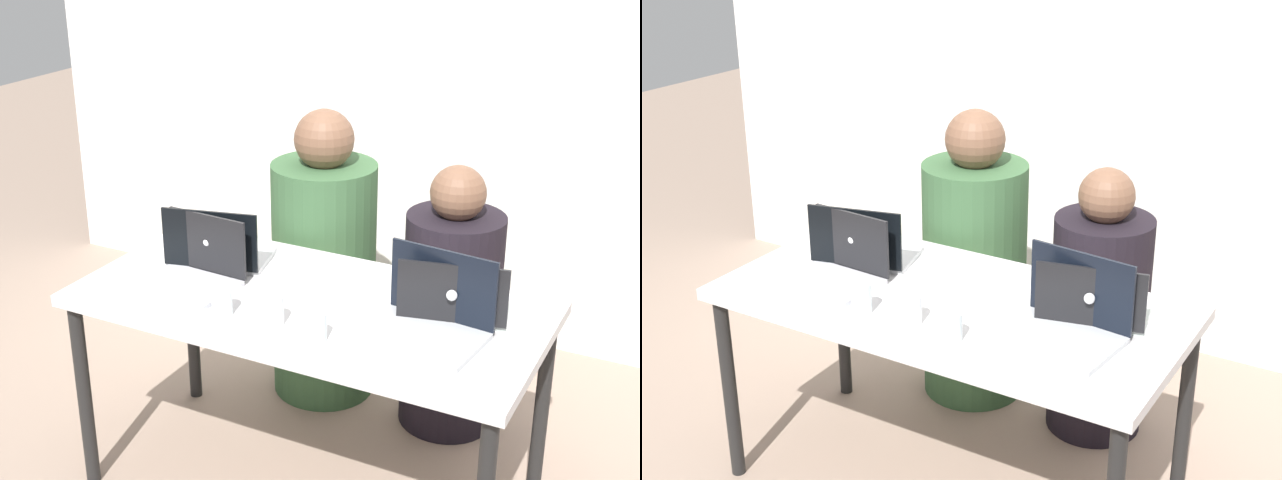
% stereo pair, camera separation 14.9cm
% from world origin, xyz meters
% --- Properties ---
extents(back_wall, '(4.50, 0.10, 2.66)m').
position_xyz_m(back_wall, '(0.00, 1.47, 1.33)').
color(back_wall, silver).
rests_on(back_wall, ground).
extents(desk, '(1.54, 0.75, 0.76)m').
position_xyz_m(desk, '(0.00, 0.00, 0.68)').
color(desk, silver).
rests_on(desk, ground).
extents(person_on_left, '(0.47, 0.47, 1.22)m').
position_xyz_m(person_on_left, '(-0.28, 0.64, 0.54)').
color(person_on_left, '#365A36').
rests_on(person_on_left, ground).
extents(person_on_right, '(0.44, 0.44, 1.07)m').
position_xyz_m(person_on_right, '(0.28, 0.64, 0.48)').
color(person_on_right, black).
rests_on(person_on_right, ground).
extents(laptop_back_left, '(0.39, 0.31, 0.23)m').
position_xyz_m(laptop_back_left, '(-0.42, 0.10, 0.80)').
color(laptop_back_left, silver).
rests_on(laptop_back_left, desk).
extents(laptop_front_left, '(0.33, 0.27, 0.23)m').
position_xyz_m(laptop_front_left, '(-0.40, -0.08, 0.80)').
color(laptop_front_left, silver).
rests_on(laptop_front_left, desk).
extents(laptop_front_right, '(0.38, 0.31, 0.25)m').
position_xyz_m(laptop_front_right, '(0.43, -0.05, 0.81)').
color(laptop_front_right, '#B2B5B9').
rests_on(laptop_front_right, desk).
extents(laptop_back_right, '(0.38, 0.29, 0.21)m').
position_xyz_m(laptop_back_right, '(0.46, 0.09, 0.80)').
color(laptop_back_right, '#AEB9B4').
rests_on(laptop_back_right, desk).
extents(water_glass_left, '(0.07, 0.07, 0.10)m').
position_xyz_m(water_glass_left, '(-0.19, -0.23, 0.80)').
color(water_glass_left, silver).
rests_on(water_glass_left, desk).
extents(water_glass_right, '(0.06, 0.06, 0.09)m').
position_xyz_m(water_glass_right, '(0.15, -0.24, 0.79)').
color(water_glass_right, silver).
rests_on(water_glass_right, desk).
extents(water_glass_center, '(0.07, 0.07, 0.10)m').
position_xyz_m(water_glass_center, '(-0.01, -0.21, 0.80)').
color(water_glass_center, white).
rests_on(water_glass_center, desk).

